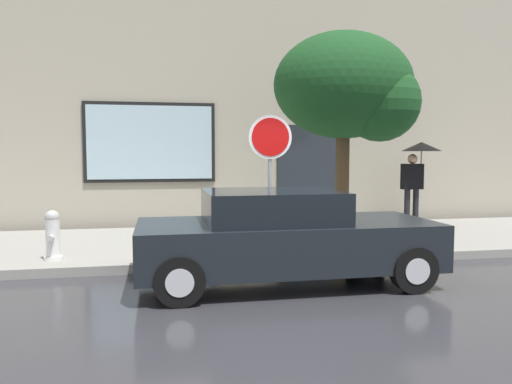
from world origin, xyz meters
TOP-DOWN VIEW (x-y plane):
  - ground_plane at (0.00, 0.00)m, footprint 60.00×60.00m
  - sidewalk at (0.00, 3.00)m, footprint 20.00×4.00m
  - building_facade at (-0.01, 5.50)m, footprint 20.00×0.67m
  - parked_car at (0.07, 0.04)m, footprint 4.24×1.84m
  - fire_hydrant at (-3.40, 1.63)m, footprint 0.30×0.44m
  - pedestrian_with_umbrella at (4.47, 4.20)m, footprint 0.97×0.97m
  - street_tree at (1.95, 2.25)m, footprint 2.71×2.31m
  - stop_sign at (0.21, 1.57)m, footprint 0.76×0.10m

SIDE VIEW (x-z plane):
  - ground_plane at x=0.00m, z-range 0.00..0.00m
  - sidewalk at x=0.00m, z-range 0.00..0.15m
  - fire_hydrant at x=-3.40m, z-range 0.14..0.96m
  - parked_car at x=0.07m, z-range 0.00..1.35m
  - pedestrian_with_umbrella at x=4.47m, z-range 0.72..2.73m
  - stop_sign at x=0.21m, z-range 0.64..3.04m
  - street_tree at x=1.95m, z-range 1.07..5.13m
  - building_facade at x=-0.01m, z-range -0.02..6.98m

